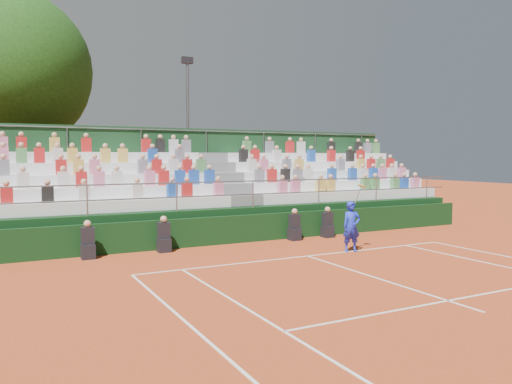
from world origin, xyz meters
TOP-DOWN VIEW (x-y plane):
  - ground at (0.00, 0.00)m, footprint 90.00×90.00m
  - courtside_wall at (0.00, 3.20)m, footprint 20.00×0.15m
  - line_officials at (-1.50, 2.75)m, footprint 9.29×0.40m
  - grandstand at (-0.00, 6.44)m, footprint 20.00×5.20m
  - tennis_player at (1.69, -0.03)m, footprint 0.87×0.53m
  - tree_east at (-7.92, 13.10)m, footprint 7.44×7.44m
  - floodlight_mast at (0.63, 12.66)m, footprint 0.60×0.25m

SIDE VIEW (x-z plane):
  - ground at x=0.00m, z-range 0.00..0.00m
  - line_officials at x=-1.50m, z-range -0.12..1.07m
  - courtside_wall at x=0.00m, z-range 0.00..1.00m
  - tennis_player at x=1.69m, z-range -0.27..1.94m
  - grandstand at x=0.00m, z-range -1.11..3.29m
  - floodlight_mast at x=0.63m, z-range 0.68..9.10m
  - tree_east at x=-7.92m, z-range 1.68..12.51m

